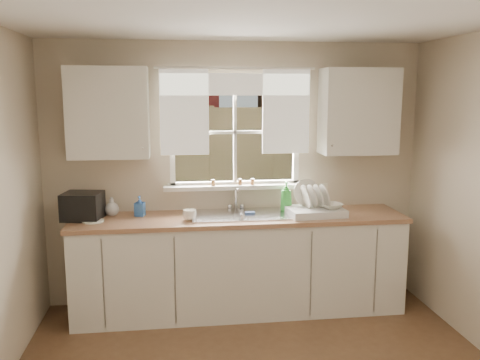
{
  "coord_description": "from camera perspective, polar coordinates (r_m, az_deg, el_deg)",
  "views": [
    {
      "loc": [
        -0.59,
        -2.81,
        2.03
      ],
      "look_at": [
        0.0,
        1.65,
        1.25
      ],
      "focal_mm": 38.0,
      "sensor_mm": 36.0,
      "label": 1
    }
  ],
  "objects": [
    {
      "name": "wall_outlet",
      "position": [
        5.1,
        9.35,
        -1.03
      ],
      "size": [
        0.08,
        0.01,
        0.12
      ],
      "primitive_type": "cube",
      "color": "beige",
      "rests_on": "room_walls"
    },
    {
      "name": "countertop",
      "position": [
        4.67,
        -0.05,
        -4.3
      ],
      "size": [
        3.04,
        0.65,
        0.04
      ],
      "primitive_type": "cube",
      "color": "#9B6E4D",
      "rests_on": "base_cabinets"
    },
    {
      "name": "bowl",
      "position": [
        4.73,
        10.22,
        -2.88
      ],
      "size": [
        0.24,
        0.24,
        0.05
      ],
      "primitive_type": "imported",
      "rotation": [
        0.0,
        0.0,
        0.29
      ],
      "color": "white",
      "rests_on": "dish_rack"
    },
    {
      "name": "dish_rack",
      "position": [
        4.74,
        8.38,
        -3.1
      ],
      "size": [
        0.53,
        0.42,
        0.31
      ],
      "color": "silver",
      "rests_on": "countertop"
    },
    {
      "name": "upper_cabinet_left",
      "position": [
        4.67,
        -14.54,
        7.32
      ],
      "size": [
        0.7,
        0.33,
        0.8
      ],
      "primitive_type": "cube",
      "color": "silver",
      "rests_on": "room_walls"
    },
    {
      "name": "ceiling",
      "position": [
        2.91,
        4.5,
        19.14
      ],
      "size": [
        3.6,
        4.0,
        0.02
      ],
      "primitive_type": "cube",
      "color": "silver",
      "rests_on": "room_walls"
    },
    {
      "name": "sink",
      "position": [
        4.71,
        -0.1,
        -4.82
      ],
      "size": [
        0.88,
        0.52,
        0.4
      ],
      "color": "#B7B7BC",
      "rests_on": "countertop"
    },
    {
      "name": "black_appliance",
      "position": [
        4.73,
        -17.24,
        -2.8
      ],
      "size": [
        0.37,
        0.34,
        0.24
      ],
      "primitive_type": "cube",
      "rotation": [
        0.0,
        0.0,
        -0.17
      ],
      "color": "black",
      "rests_on": "countertop"
    },
    {
      "name": "backyard",
      "position": [
        11.37,
        -1.64,
        17.05
      ],
      "size": [
        20.0,
        10.0,
        6.13
      ],
      "color": "#335421",
      "rests_on": "ground"
    },
    {
      "name": "room_walls",
      "position": [
        2.91,
        4.43,
        -5.96
      ],
      "size": [
        3.62,
        4.02,
        2.5
      ],
      "color": "beige",
      "rests_on": "ground"
    },
    {
      "name": "saucer",
      "position": [
        4.64,
        -16.18,
        -4.46
      ],
      "size": [
        0.19,
        0.19,
        0.01
      ],
      "primitive_type": "cylinder",
      "color": "white",
      "rests_on": "countertop"
    },
    {
      "name": "sill_jars",
      "position": [
        4.86,
        -0.52,
        -0.24
      ],
      "size": [
        0.42,
        0.04,
        0.06
      ],
      "color": "brown",
      "rests_on": "window"
    },
    {
      "name": "curtains",
      "position": [
        4.79,
        -0.47,
        8.69
      ],
      "size": [
        1.5,
        0.03,
        0.81
      ],
      "color": "white",
      "rests_on": "room_walls"
    },
    {
      "name": "soap_bottle_b",
      "position": [
        4.73,
        -11.19,
        -2.88
      ],
      "size": [
        0.1,
        0.1,
        0.19
      ],
      "primitive_type": "imported",
      "rotation": [
        0.0,
        0.0,
        -0.27
      ],
      "color": "#3063B5",
      "rests_on": "countertop"
    },
    {
      "name": "soap_bottle_c",
      "position": [
        4.82,
        -14.2,
        -2.88
      ],
      "size": [
        0.13,
        0.13,
        0.17
      ],
      "primitive_type": "imported",
      "rotation": [
        0.0,
        0.0,
        -0.01
      ],
      "color": "beige",
      "rests_on": "countertop"
    },
    {
      "name": "soap_bottle_a",
      "position": [
        4.81,
        5.22,
        -1.88
      ],
      "size": [
        0.13,
        0.13,
        0.29
      ],
      "primitive_type": "imported",
      "rotation": [
        0.0,
        0.0,
        0.21
      ],
      "color": "green",
      "rests_on": "countertop"
    },
    {
      "name": "cup",
      "position": [
        4.52,
        -5.69,
        -3.93
      ],
      "size": [
        0.15,
        0.15,
        0.1
      ],
      "primitive_type": "imported",
      "rotation": [
        0.0,
        0.0,
        0.33
      ],
      "color": "white",
      "rests_on": "countertop"
    },
    {
      "name": "upper_cabinet_right",
      "position": [
        4.95,
        13.16,
        7.5
      ],
      "size": [
        0.7,
        0.33,
        0.8
      ],
      "primitive_type": "cube",
      "color": "silver",
      "rests_on": "room_walls"
    },
    {
      "name": "window",
      "position": [
        4.87,
        -0.54,
        3.43
      ],
      "size": [
        1.38,
        0.16,
        1.06
      ],
      "color": "white",
      "rests_on": "room_walls"
    },
    {
      "name": "base_cabinets",
      "position": [
        4.8,
        -0.05,
        -9.58
      ],
      "size": [
        3.0,
        0.62,
        0.87
      ],
      "primitive_type": "cube",
      "color": "silver",
      "rests_on": "ground"
    }
  ]
}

